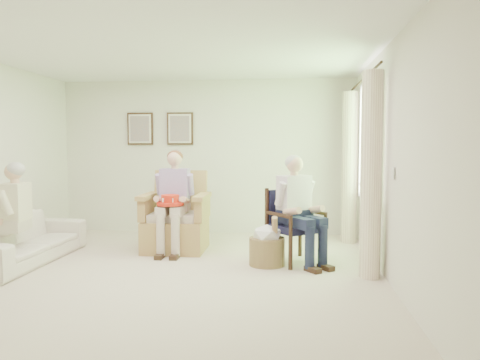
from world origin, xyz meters
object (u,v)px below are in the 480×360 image
at_px(red_hat, 170,201).
at_px(hatbox, 267,245).
at_px(person_wicker, 173,193).
at_px(person_sofa, 10,209).
at_px(person_dark, 296,202).
at_px(sofa, 22,239).
at_px(wicker_armchair, 176,225).
at_px(wood_armchair, 296,222).

relative_size(red_hat, hatbox, 0.56).
bearing_deg(person_wicker, person_sofa, -151.30).
xyz_separation_m(person_wicker, person_sofa, (-1.77, -1.02, -0.11)).
height_order(person_dark, person_sofa, person_dark).
bearing_deg(person_sofa, sofa, 171.48).
distance_m(person_dark, person_sofa, 3.50).
relative_size(wicker_armchair, person_dark, 0.84).
distance_m(wood_armchair, person_dark, 0.32).
distance_m(sofa, hatbox, 3.11).
bearing_deg(wicker_armchair, sofa, -153.32).
bearing_deg(hatbox, person_wicker, 156.10).
distance_m(person_sofa, red_hat, 1.95).
height_order(person_sofa, hatbox, person_sofa).
bearing_deg(person_dark, sofa, 147.71).
xyz_separation_m(person_wicker, hatbox, (1.33, -0.59, -0.57)).
bearing_deg(hatbox, red_hat, 163.68).
xyz_separation_m(person_sofa, hatbox, (3.10, 0.43, -0.46)).
bearing_deg(person_wicker, red_hat, -89.65).
bearing_deg(person_sofa, person_dark, 90.23).
height_order(person_wicker, person_sofa, person_wicker).
bearing_deg(wood_armchair, person_dark, -127.30).
distance_m(sofa, person_wicker, 2.01).
distance_m(person_wicker, red_hat, 0.22).
height_order(person_dark, red_hat, person_dark).
xyz_separation_m(wood_armchair, hatbox, (-0.35, -0.26, -0.25)).
bearing_deg(red_hat, wicker_armchair, 90.91).
xyz_separation_m(wood_armchair, person_dark, (0.00, -0.15, 0.28)).
bearing_deg(sofa, red_hat, -71.71).
bearing_deg(wicker_armchair, person_sofa, -147.83).
xyz_separation_m(wicker_armchair, person_dark, (1.69, -0.63, 0.42)).
bearing_deg(person_dark, wicker_armchair, 122.10).
height_order(person_sofa, red_hat, person_sofa).
relative_size(wicker_armchair, wood_armchair, 1.23).
bearing_deg(hatbox, person_dark, 16.69).
relative_size(sofa, hatbox, 3.11).
height_order(sofa, person_sofa, person_sofa).
height_order(wicker_armchair, wood_armchair, wicker_armchair).
bearing_deg(person_wicker, wicker_armchair, 88.78).
height_order(sofa, red_hat, red_hat).
relative_size(wood_armchair, person_dark, 0.68).
height_order(person_wicker, red_hat, person_wicker).
relative_size(person_wicker, hatbox, 2.14).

